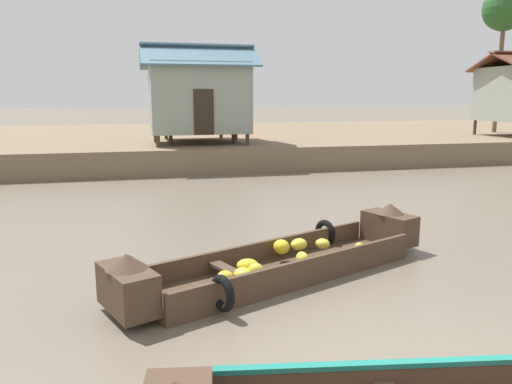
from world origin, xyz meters
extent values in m
plane|color=#665B4C|center=(0.00, 10.00, 0.00)|extent=(300.00, 300.00, 0.00)
cube|color=#756047|center=(0.00, 25.05, 0.50)|extent=(160.00, 20.00, 1.00)
cube|color=#473323|center=(-0.33, 3.97, 0.06)|extent=(4.97, 3.00, 0.12)
cube|color=#473323|center=(-0.55, 4.51, 0.29)|extent=(4.53, 1.93, 0.34)
cube|color=#473323|center=(-0.11, 3.44, 0.29)|extent=(4.53, 1.93, 0.34)
cube|color=#473323|center=(2.15, 5.00, 0.41)|extent=(0.88, 1.17, 0.58)
cone|color=#473323|center=(2.15, 5.00, 0.80)|extent=(0.73, 0.73, 0.20)
cube|color=#473323|center=(-2.82, 2.95, 0.41)|extent=(0.88, 1.17, 0.58)
cone|color=#473323|center=(-2.82, 2.95, 0.80)|extent=(0.73, 0.73, 0.20)
cube|color=#473323|center=(-1.29, 3.58, 0.31)|extent=(0.61, 1.11, 0.05)
torus|color=black|center=(0.91, 5.24, 0.32)|extent=(0.31, 0.53, 0.52)
torus|color=black|center=(-1.57, 2.71, 0.32)|extent=(0.31, 0.53, 0.52)
ellipsoid|color=yellow|center=(-0.10, 3.68, 0.39)|extent=(0.22, 0.28, 0.21)
ellipsoid|color=yellow|center=(-0.25, 4.34, 0.40)|extent=(0.38, 0.39, 0.25)
ellipsoid|color=yellow|center=(-1.43, 3.31, 0.32)|extent=(0.27, 0.24, 0.20)
ellipsoid|color=yellow|center=(-1.14, 3.38, 0.33)|extent=(0.36, 0.35, 0.18)
ellipsoid|color=yellow|center=(0.10, 4.45, 0.38)|extent=(0.40, 0.36, 0.21)
ellipsoid|color=gold|center=(0.54, 4.44, 0.37)|extent=(0.35, 0.35, 0.18)
ellipsoid|color=yellow|center=(1.15, 4.19, 0.29)|extent=(0.32, 0.38, 0.23)
ellipsoid|color=yellow|center=(-0.95, 3.32, 0.37)|extent=(0.30, 0.28, 0.26)
ellipsoid|color=yellow|center=(-1.02, 3.61, 0.37)|extent=(0.37, 0.26, 0.20)
cube|color=#473323|center=(0.68, 0.10, 0.29)|extent=(5.44, 0.99, 0.33)
cube|color=#196B60|center=(0.68, 0.10, 0.48)|extent=(5.45, 1.01, 0.05)
cylinder|color=#4C3826|center=(-1.79, 16.46, 1.23)|extent=(0.16, 0.16, 0.47)
cylinder|color=#4C3826|center=(1.86, 16.46, 1.23)|extent=(0.16, 0.16, 0.47)
cylinder|color=#4C3826|center=(-1.79, 18.92, 1.23)|extent=(0.16, 0.16, 0.47)
cylinder|color=#4C3826|center=(1.86, 18.92, 1.23)|extent=(0.16, 0.16, 0.47)
cube|color=gray|center=(0.04, 17.69, 2.92)|extent=(4.05, 2.87, 2.90)
cube|color=#2D2319|center=(0.04, 16.24, 2.37)|extent=(0.80, 0.04, 1.80)
cube|color=slate|center=(0.04, 16.97, 4.64)|extent=(4.75, 1.92, 1.00)
cube|color=slate|center=(0.04, 18.41, 4.64)|extent=(4.75, 1.92, 1.00)
cylinder|color=#4C3826|center=(-1.22, 17.39, 1.24)|extent=(0.16, 0.16, 0.48)
cylinder|color=#4C3826|center=(1.45, 17.39, 1.24)|extent=(0.16, 0.16, 0.48)
cylinder|color=#4C3826|center=(-1.22, 20.54, 1.24)|extent=(0.16, 0.16, 0.48)
cylinder|color=#4C3826|center=(1.45, 20.54, 1.24)|extent=(0.16, 0.16, 0.48)
cube|color=#B2A893|center=(0.11, 18.96, 2.87)|extent=(3.07, 3.55, 2.78)
cube|color=#2D2319|center=(0.11, 17.17, 2.37)|extent=(0.80, 0.04, 1.80)
cube|color=gray|center=(0.11, 18.08, 4.56)|extent=(3.77, 2.26, 1.08)
cube|color=gray|center=(0.11, 19.85, 4.56)|extent=(3.77, 2.26, 1.08)
cylinder|color=#4C3826|center=(15.07, 19.57, 1.38)|extent=(0.16, 0.16, 0.77)
cube|color=brown|center=(16.43, 18.91, 4.73)|extent=(3.81, 2.20, 0.94)
cylinder|color=brown|center=(17.39, 20.92, 4.17)|extent=(0.24, 0.24, 6.36)
sphere|color=#235623|center=(17.39, 20.92, 7.75)|extent=(2.39, 2.39, 2.39)
camera|label=1|loc=(-2.61, -3.52, 2.93)|focal=34.59mm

